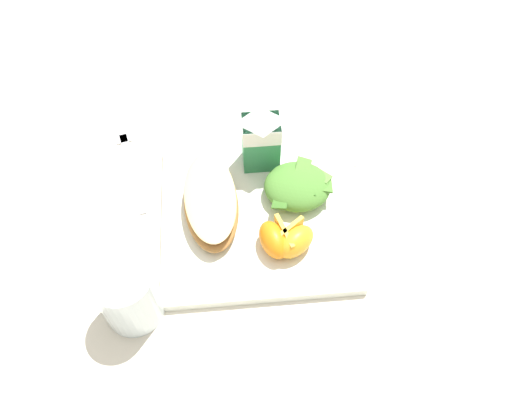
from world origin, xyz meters
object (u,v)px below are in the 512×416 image
(cheesy_pizza_bread, at_px, (211,201))
(paper_napkin, at_px, (330,138))
(green_salad_pile, at_px, (298,186))
(white_plate, at_px, (256,215))
(drinking_clear_cup, at_px, (129,295))
(orange_wedge_middle, at_px, (295,241))
(orange_wedge_front, at_px, (275,239))
(metal_fork, at_px, (129,160))
(milk_carton, at_px, (261,136))

(cheesy_pizza_bread, xyz_separation_m, paper_napkin, (0.21, 0.14, -0.03))
(green_salad_pile, bearing_deg, white_plate, -157.55)
(paper_napkin, xyz_separation_m, drinking_clear_cup, (-0.31, -0.28, 0.05))
(cheesy_pizza_bread, bearing_deg, orange_wedge_middle, -34.69)
(green_salad_pile, xyz_separation_m, orange_wedge_front, (-0.04, -0.09, -0.00))
(white_plate, height_order, metal_fork, white_plate)
(metal_fork, bearing_deg, green_salad_pile, -21.16)
(orange_wedge_front, relative_size, paper_napkin, 0.62)
(green_salad_pile, height_order, paper_napkin, green_salad_pile)
(green_salad_pile, xyz_separation_m, milk_carton, (-0.05, 0.07, 0.04))
(orange_wedge_front, height_order, drinking_clear_cup, drinking_clear_cup)
(milk_carton, distance_m, orange_wedge_middle, 0.17)
(green_salad_pile, relative_size, metal_fork, 0.56)
(green_salad_pile, bearing_deg, paper_napkin, 58.29)
(orange_wedge_middle, bearing_deg, orange_wedge_front, 170.09)
(white_plate, xyz_separation_m, milk_carton, (0.02, 0.10, 0.07))
(cheesy_pizza_bread, xyz_separation_m, orange_wedge_front, (0.09, -0.07, 0.00))
(cheesy_pizza_bread, height_order, drinking_clear_cup, drinking_clear_cup)
(metal_fork, bearing_deg, cheesy_pizza_bread, -41.45)
(orange_wedge_front, bearing_deg, green_salad_pile, 63.37)
(milk_carton, distance_m, drinking_clear_cup, 0.30)
(metal_fork, bearing_deg, drinking_clear_cup, -85.04)
(cheesy_pizza_bread, bearing_deg, metal_fork, 138.55)
(green_salad_pile, distance_m, drinking_clear_cup, 0.29)
(white_plate, bearing_deg, drinking_clear_cup, -142.38)
(orange_wedge_middle, height_order, metal_fork, orange_wedge_middle)
(paper_napkin, distance_m, drinking_clear_cup, 0.42)
(orange_wedge_middle, bearing_deg, drinking_clear_cup, -163.04)
(white_plate, height_order, orange_wedge_middle, orange_wedge_middle)
(green_salad_pile, xyz_separation_m, paper_napkin, (0.07, 0.12, -0.03))
(cheesy_pizza_bread, bearing_deg, orange_wedge_front, -40.60)
(orange_wedge_middle, distance_m, paper_napkin, 0.24)
(cheesy_pizza_bread, xyz_separation_m, milk_carton, (0.08, 0.08, 0.04))
(green_salad_pile, relative_size, orange_wedge_middle, 1.50)
(cheesy_pizza_bread, bearing_deg, green_salad_pile, 6.42)
(cheesy_pizza_bread, relative_size, paper_napkin, 1.58)
(metal_fork, bearing_deg, orange_wedge_middle, -38.47)
(white_plate, relative_size, drinking_clear_cup, 2.83)
(milk_carton, relative_size, orange_wedge_front, 1.62)
(orange_wedge_front, distance_m, paper_napkin, 0.24)
(cheesy_pizza_bread, relative_size, milk_carton, 1.58)
(milk_carton, bearing_deg, orange_wedge_front, -88.36)
(milk_carton, bearing_deg, metal_fork, 171.34)
(drinking_clear_cup, bearing_deg, metal_fork, 94.96)
(orange_wedge_front, bearing_deg, cheesy_pizza_bread, 139.40)
(orange_wedge_middle, xyz_separation_m, paper_napkin, (0.09, 0.21, -0.03))
(orange_wedge_middle, bearing_deg, metal_fork, 141.53)
(milk_carton, relative_size, metal_fork, 0.59)
(white_plate, bearing_deg, green_salad_pile, 22.45)
(metal_fork, bearing_deg, paper_napkin, 3.34)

